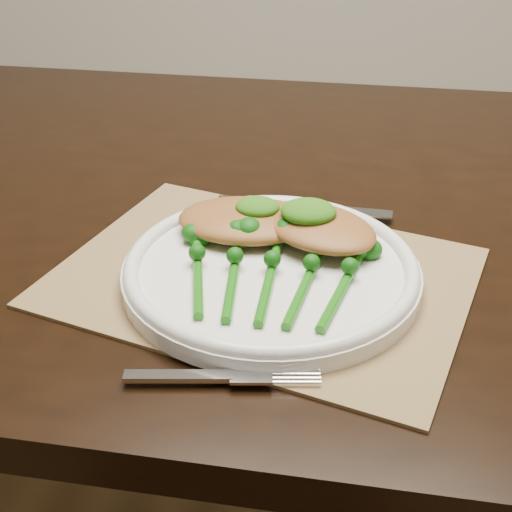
# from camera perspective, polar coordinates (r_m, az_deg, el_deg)

# --- Properties ---
(dining_table) EXTENTS (1.67, 1.02, 0.75)m
(dining_table) POSITION_cam_1_polar(r_m,az_deg,el_deg) (1.10, 5.62, -12.80)
(dining_table) COLOR black
(dining_table) RESTS_ON ground
(placemat) EXTENTS (0.47, 0.41, 0.00)m
(placemat) POSITION_cam_1_polar(r_m,az_deg,el_deg) (0.72, 0.55, -1.66)
(placemat) COLOR olive
(placemat) RESTS_ON dining_table
(dinner_plate) EXTENTS (0.29, 0.29, 0.03)m
(dinner_plate) POSITION_cam_1_polar(r_m,az_deg,el_deg) (0.70, 1.22, -1.08)
(dinner_plate) COLOR silver
(dinner_plate) RESTS_ON placemat
(knife) EXTENTS (0.21, 0.04, 0.01)m
(knife) POSITION_cam_1_polar(r_m,az_deg,el_deg) (0.84, 2.46, 4.02)
(knife) COLOR silver
(knife) RESTS_ON placemat
(fork) EXTENTS (0.16, 0.03, 0.00)m
(fork) POSITION_cam_1_polar(r_m,az_deg,el_deg) (0.59, -1.67, -9.60)
(fork) COLOR silver
(fork) RESTS_ON placemat
(chicken_fillet_left) EXTENTS (0.14, 0.10, 0.03)m
(chicken_fillet_left) POSITION_cam_1_polar(r_m,az_deg,el_deg) (0.75, -0.86, 2.88)
(chicken_fillet_left) COLOR #955D2B
(chicken_fillet_left) RESTS_ON dinner_plate
(chicken_fillet_right) EXTENTS (0.16, 0.15, 0.03)m
(chicken_fillet_right) POSITION_cam_1_polar(r_m,az_deg,el_deg) (0.73, 4.99, 2.34)
(chicken_fillet_right) COLOR #955D2B
(chicken_fillet_right) RESTS_ON dinner_plate
(pesto_dollop_left) EXTENTS (0.05, 0.04, 0.02)m
(pesto_dollop_left) POSITION_cam_1_polar(r_m,az_deg,el_deg) (0.74, 0.13, 3.95)
(pesto_dollop_left) COLOR #1C4E0B
(pesto_dollop_left) RESTS_ON chicken_fillet_left
(pesto_dollop_right) EXTENTS (0.06, 0.05, 0.02)m
(pesto_dollop_right) POSITION_cam_1_polar(r_m,az_deg,el_deg) (0.72, 4.22, 3.56)
(pesto_dollop_right) COLOR #1C4E0B
(pesto_dollop_right) RESTS_ON chicken_fillet_right
(broccolini_bundle) EXTENTS (0.18, 0.19, 0.04)m
(broccolini_bundle) POSITION_cam_1_polar(r_m,az_deg,el_deg) (0.67, 1.06, -1.89)
(broccolini_bundle) COLOR #145C0C
(broccolini_bundle) RESTS_ON dinner_plate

